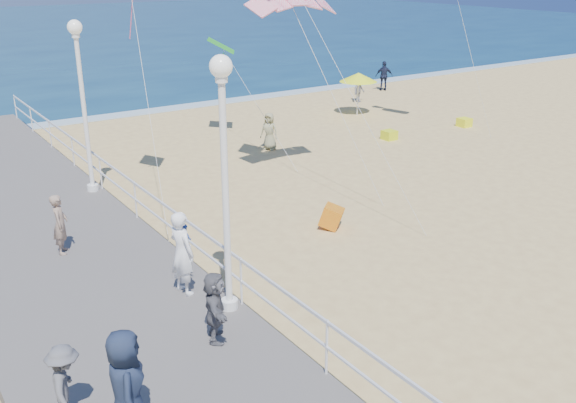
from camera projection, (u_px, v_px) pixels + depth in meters
ground at (411, 263)px, 16.59m from camera, size 160.00×160.00×0.00m
surf_line at (125, 114)px, 32.49m from camera, size 160.00×1.20×0.04m
boardwalk at (134, 348)px, 12.60m from camera, size 5.00×44.00×0.40m
railing at (241, 268)px, 13.51m from camera, size 0.05×42.00×0.55m
lamp_post_mid at (224, 161)px, 12.50m from camera, size 0.44×0.44×5.32m
lamp_post_far at (82, 89)px, 19.49m from camera, size 0.44×0.44×5.32m
woman_holding_toddler at (182, 253)px, 13.97m from camera, size 0.59×0.78×1.92m
toddler_held at (185, 239)px, 14.08m from camera, size 0.33×0.39×0.70m
spectator_2 at (66, 386)px, 10.01m from camera, size 0.76×1.03×1.41m
spectator_4 at (127, 387)px, 9.60m from camera, size 0.84×1.06×1.89m
spectator_5 at (215, 307)px, 12.27m from camera, size 0.97×1.38×1.44m
spectator_6 at (60, 224)px, 15.98m from camera, size 0.57×0.67×1.55m
beach_walker_a at (359, 89)px, 35.25m from camera, size 1.05×0.80×1.43m
beach_walker_b at (384, 76)px, 38.34m from camera, size 1.09×0.92×1.75m
beach_walker_c at (269, 131)px, 26.32m from camera, size 0.82×0.89×1.53m
box_kite at (331, 219)px, 18.61m from camera, size 0.88×0.90×0.74m
beach_umbrella at (358, 77)px, 31.82m from camera, size 1.90×1.90×2.14m
beach_chair_left at (389, 135)px, 27.98m from camera, size 0.55×0.55×0.40m
beach_chair_right at (464, 122)px, 30.17m from camera, size 0.55×0.55×0.40m
kite_diamond_green at (221, 46)px, 26.87m from camera, size 1.56×1.60×0.59m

